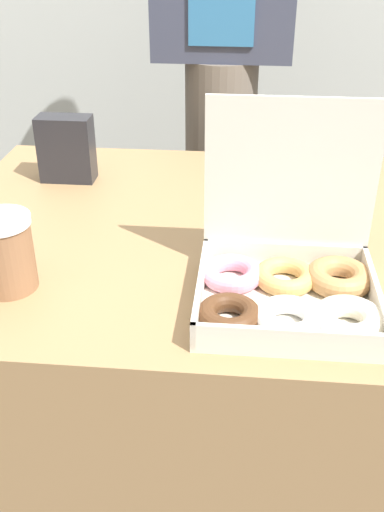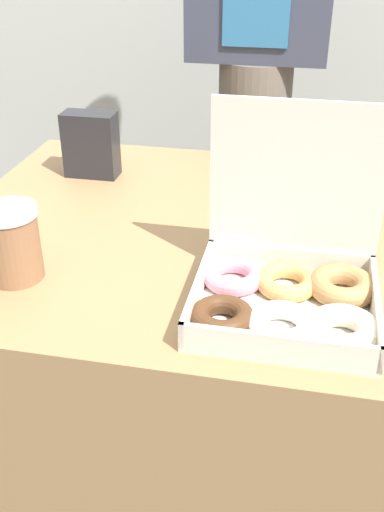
# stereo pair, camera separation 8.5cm
# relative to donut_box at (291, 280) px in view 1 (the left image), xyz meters

# --- Properties ---
(ground_plane) EXTENTS (14.00, 14.00, 0.00)m
(ground_plane) POSITION_rel_donut_box_xyz_m (-0.20, 0.24, -0.81)
(ground_plane) COLOR #4C4742
(table) EXTENTS (0.94, 0.84, 0.77)m
(table) POSITION_rel_donut_box_xyz_m (-0.20, 0.24, -0.42)
(table) COLOR #99754C
(table) RESTS_ON ground_plane
(donut_box) EXTENTS (0.31, 0.26, 0.29)m
(donut_box) POSITION_rel_donut_box_xyz_m (0.00, 0.00, 0.00)
(donut_box) COLOR silver
(donut_box) RESTS_ON table
(coffee_cup) EXTENTS (0.10, 0.10, 0.13)m
(coffee_cup) POSITION_rel_donut_box_xyz_m (-0.45, 0.00, 0.02)
(coffee_cup) COLOR #8C6042
(coffee_cup) RESTS_ON table
(napkin_holder) EXTENTS (0.12, 0.06, 0.15)m
(napkin_holder) POSITION_rel_donut_box_xyz_m (-0.48, 0.45, 0.03)
(napkin_holder) COLOR #232328
(napkin_holder) RESTS_ON table
(person_customer) EXTENTS (0.38, 0.24, 1.80)m
(person_customer) POSITION_rel_donut_box_xyz_m (-0.16, 0.93, 0.21)
(person_customer) COLOR #665B51
(person_customer) RESTS_ON ground_plane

